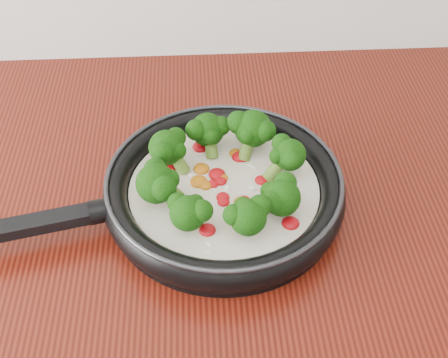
{
  "coord_description": "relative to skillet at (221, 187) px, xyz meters",
  "views": [
    {
      "loc": [
        0.1,
        0.52,
        1.5
      ],
      "look_at": [
        0.13,
        1.09,
        0.95
      ],
      "focal_mm": 47.06,
      "sensor_mm": 36.0,
      "label": 1
    }
  ],
  "objects": [
    {
      "name": "skillet",
      "position": [
        0.0,
        0.0,
        0.0
      ],
      "size": [
        0.55,
        0.4,
        0.1
      ],
      "color": "black",
      "rests_on": "counter"
    }
  ]
}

